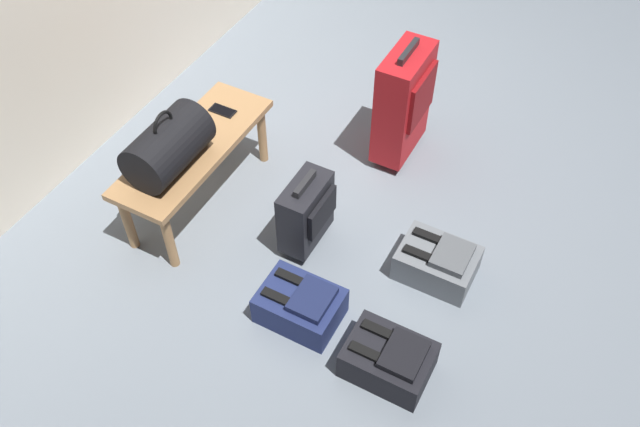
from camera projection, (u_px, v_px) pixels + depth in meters
The scene contains 9 objects.
ground_plane at pixel (364, 186), 3.81m from camera, with size 6.60×6.60×0.00m, color slate.
bench at pixel (195, 154), 3.48m from camera, with size 1.00×0.36×0.42m.
duffel_bag_black at pixel (168, 146), 3.23m from camera, with size 0.44×0.26×0.34m.
cell_phone at pixel (223, 111), 3.61m from camera, with size 0.07×0.14×0.01m.
suitcase_upright_red at pixel (403, 103), 3.72m from camera, with size 0.40×0.22×0.73m.
suitcase_small_charcoal at pixel (306, 212), 3.36m from camera, with size 0.32×0.18×0.46m.
backpack_grey at pixel (438, 262), 3.34m from camera, with size 0.28×0.38×0.21m.
backpack_navy at pixel (301, 305), 3.17m from camera, with size 0.28×0.38×0.21m.
backpack_dark at pixel (389, 359), 2.98m from camera, with size 0.28×0.38×0.21m.
Camera 1 is at (-2.45, -1.02, 2.75)m, focal length 37.56 mm.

